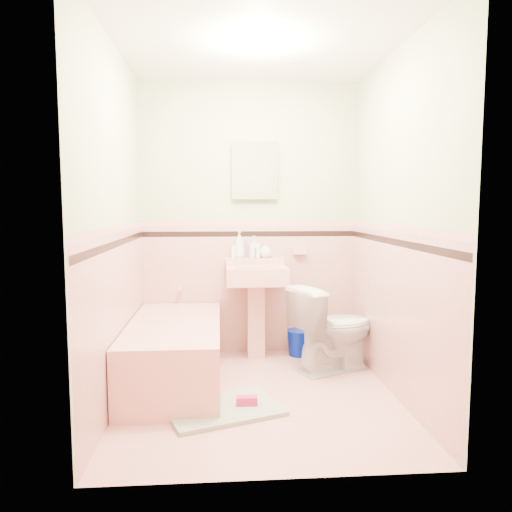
{
  "coord_description": "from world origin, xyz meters",
  "views": [
    {
      "loc": [
        -0.28,
        -3.43,
        1.38
      ],
      "look_at": [
        0.0,
        0.25,
        1.0
      ],
      "focal_mm": 34.25,
      "sensor_mm": 36.0,
      "label": 1
    }
  ],
  "objects": [
    {
      "name": "floor",
      "position": [
        0.0,
        0.0,
        0.0
      ],
      "size": [
        2.2,
        2.2,
        0.0
      ],
      "primitive_type": "plane",
      "color": "#E39E94",
      "rests_on": "ground"
    },
    {
      "name": "ceiling",
      "position": [
        0.0,
        0.0,
        2.5
      ],
      "size": [
        2.2,
        2.2,
        0.0
      ],
      "primitive_type": "plane",
      "rotation": [
        3.14,
        0.0,
        0.0
      ],
      "color": "white",
      "rests_on": "ground"
    },
    {
      "name": "wall_back",
      "position": [
        0.0,
        1.1,
        1.25
      ],
      "size": [
        2.5,
        0.0,
        2.5
      ],
      "primitive_type": "plane",
      "rotation": [
        1.57,
        0.0,
        0.0
      ],
      "color": "beige",
      "rests_on": "ground"
    },
    {
      "name": "wall_front",
      "position": [
        0.0,
        -1.1,
        1.25
      ],
      "size": [
        2.5,
        0.0,
        2.5
      ],
      "primitive_type": "plane",
      "rotation": [
        -1.57,
        0.0,
        0.0
      ],
      "color": "beige",
      "rests_on": "ground"
    },
    {
      "name": "wall_left",
      "position": [
        -1.0,
        0.0,
        1.25
      ],
      "size": [
        0.0,
        2.5,
        2.5
      ],
      "primitive_type": "plane",
      "rotation": [
        1.57,
        0.0,
        1.57
      ],
      "color": "beige",
      "rests_on": "ground"
    },
    {
      "name": "wall_right",
      "position": [
        1.0,
        0.0,
        1.25
      ],
      "size": [
        0.0,
        2.5,
        2.5
      ],
      "primitive_type": "plane",
      "rotation": [
        1.57,
        0.0,
        -1.57
      ],
      "color": "beige",
      "rests_on": "ground"
    },
    {
      "name": "wainscot_back",
      "position": [
        0.0,
        1.09,
        0.6
      ],
      "size": [
        2.0,
        0.0,
        2.0
      ],
      "primitive_type": "plane",
      "rotation": [
        1.57,
        0.0,
        0.0
      ],
      "color": "#E6A49A",
      "rests_on": "ground"
    },
    {
      "name": "wainscot_front",
      "position": [
        0.0,
        -1.09,
        0.6
      ],
      "size": [
        2.0,
        0.0,
        2.0
      ],
      "primitive_type": "plane",
      "rotation": [
        -1.57,
        0.0,
        0.0
      ],
      "color": "#E6A49A",
      "rests_on": "ground"
    },
    {
      "name": "wainscot_left",
      "position": [
        -0.99,
        0.0,
        0.6
      ],
      "size": [
        0.0,
        2.2,
        2.2
      ],
      "primitive_type": "plane",
      "rotation": [
        1.57,
        0.0,
        1.57
      ],
      "color": "#E6A49A",
      "rests_on": "ground"
    },
    {
      "name": "wainscot_right",
      "position": [
        0.99,
        0.0,
        0.6
      ],
      "size": [
        0.0,
        2.2,
        2.2
      ],
      "primitive_type": "plane",
      "rotation": [
        1.57,
        0.0,
        -1.57
      ],
      "color": "#E6A49A",
      "rests_on": "ground"
    },
    {
      "name": "accent_back",
      "position": [
        0.0,
        1.08,
        1.12
      ],
      "size": [
        2.0,
        0.0,
        2.0
      ],
      "primitive_type": "plane",
      "rotation": [
        1.57,
        0.0,
        0.0
      ],
      "color": "black",
      "rests_on": "ground"
    },
    {
      "name": "accent_front",
      "position": [
        0.0,
        -1.08,
        1.12
      ],
      "size": [
        2.0,
        0.0,
        2.0
      ],
      "primitive_type": "plane",
      "rotation": [
        -1.57,
        0.0,
        0.0
      ],
      "color": "black",
      "rests_on": "ground"
    },
    {
      "name": "accent_left",
      "position": [
        -0.98,
        0.0,
        1.12
      ],
      "size": [
        0.0,
        2.2,
        2.2
      ],
      "primitive_type": "plane",
      "rotation": [
        1.57,
        0.0,
        1.57
      ],
      "color": "black",
      "rests_on": "ground"
    },
    {
      "name": "accent_right",
      "position": [
        0.98,
        0.0,
        1.12
      ],
      "size": [
        0.0,
        2.2,
        2.2
      ],
      "primitive_type": "plane",
      "rotation": [
        1.57,
        0.0,
        -1.57
      ],
      "color": "black",
      "rests_on": "ground"
    },
    {
      "name": "cap_back",
      "position": [
        0.0,
        1.08,
        1.22
      ],
      "size": [
        2.0,
        0.0,
        2.0
      ],
      "primitive_type": "plane",
      "rotation": [
        1.57,
        0.0,
        0.0
      ],
      "color": "pink",
      "rests_on": "ground"
    },
    {
      "name": "cap_front",
      "position": [
        0.0,
        -1.08,
        1.22
      ],
      "size": [
        2.0,
        0.0,
        2.0
      ],
      "primitive_type": "plane",
      "rotation": [
        -1.57,
        0.0,
        0.0
      ],
      "color": "pink",
      "rests_on": "ground"
    },
    {
      "name": "cap_left",
      "position": [
        -0.98,
        0.0,
        1.22
      ],
      "size": [
        0.0,
        2.2,
        2.2
      ],
      "primitive_type": "plane",
      "rotation": [
        1.57,
        0.0,
        1.57
      ],
      "color": "pink",
      "rests_on": "ground"
    },
    {
      "name": "cap_right",
      "position": [
        0.98,
        0.0,
        1.22
      ],
      "size": [
        0.0,
        2.2,
        2.2
      ],
      "primitive_type": "plane",
      "rotation": [
        1.57,
        0.0,
        -1.57
      ],
      "color": "pink",
      "rests_on": "ground"
    },
    {
      "name": "bathtub",
      "position": [
        -0.63,
        0.33,
        0.23
      ],
      "size": [
        0.7,
        1.5,
        0.45
      ],
      "primitive_type": "cube",
      "color": "#DE978D",
      "rests_on": "floor"
    },
    {
      "name": "tub_faucet",
      "position": [
        -0.63,
        1.05,
        0.63
      ],
      "size": [
        0.04,
        0.12,
        0.04
      ],
      "primitive_type": "cylinder",
      "rotation": [
        1.57,
        0.0,
        0.0
      ],
      "color": "silver",
      "rests_on": "wall_back"
    },
    {
      "name": "sink",
      "position": [
        0.05,
        0.86,
        0.42
      ],
      "size": [
        0.54,
        0.48,
        0.84
      ],
      "primitive_type": null,
      "color": "#DE978D",
      "rests_on": "floor"
    },
    {
      "name": "sink_faucet",
      "position": [
        0.05,
        1.0,
        0.95
      ],
      "size": [
        0.02,
        0.02,
        0.1
      ],
      "primitive_type": "cylinder",
      "color": "silver",
      "rests_on": "sink"
    },
    {
      "name": "medicine_cabinet",
      "position": [
        0.05,
        1.07,
        1.7
      ],
      "size": [
        0.39,
        0.04,
        0.48
      ],
      "primitive_type": "cube",
      "color": "white",
      "rests_on": "wall_back"
    },
    {
      "name": "soap_dish",
      "position": [
        0.47,
        1.06,
        0.95
      ],
      "size": [
        0.11,
        0.07,
        0.04
      ],
      "primitive_type": "cube",
      "color": "#DE978D",
      "rests_on": "wall_back"
    },
    {
      "name": "soap_bottle_left",
      "position": [
        -0.09,
        1.04,
        1.02
      ],
      "size": [
        0.12,
        0.12,
        0.25
      ],
      "primitive_type": "imported",
      "rotation": [
        0.0,
        0.0,
        0.33
      ],
      "color": "#B2B2B2",
      "rests_on": "sink"
    },
    {
      "name": "soap_bottle_mid",
      "position": [
        0.04,
        1.04,
        1.0
      ],
      "size": [
        0.11,
        0.11,
        0.2
      ],
      "primitive_type": "imported",
      "rotation": [
        0.0,
        0.0,
        0.21
      ],
      "color": "#B2B2B2",
      "rests_on": "sink"
    },
    {
      "name": "soap_bottle_right",
      "position": [
        0.15,
        1.04,
        0.97
      ],
      "size": [
        0.15,
        0.15,
        0.15
      ],
      "primitive_type": "imported",
      "rotation": [
        0.0,
        0.0,
        -0.36
      ],
      "color": "#B2B2B2",
      "rests_on": "sink"
    },
    {
      "name": "tube",
      "position": [
        -0.15,
        1.04,
        0.96
      ],
      "size": [
        0.04,
        0.04,
        0.12
      ],
      "primitive_type": "cylinder",
      "rotation": [
        0.0,
        0.0,
        0.0
      ],
      "color": "white",
      "rests_on": "sink"
    },
    {
      "name": "toilet",
      "position": [
        0.67,
        0.51,
        0.36
      ],
      "size": [
        0.82,
        0.66,
        0.73
      ],
      "primitive_type": "imported",
      "rotation": [
        0.0,
        0.0,
        1.99
      ],
      "color": "white",
      "rests_on": "floor"
    },
    {
      "name": "bucket",
      "position": [
        0.46,
        0.94,
        0.12
      ],
      "size": [
        0.25,
        0.25,
        0.24
      ],
      "primitive_type": null,
      "rotation": [
        0.0,
        0.0,
        0.07
      ],
      "color": "#001595",
      "rests_on": "floor"
    },
    {
      "name": "bath_mat",
      "position": [
        -0.26,
        -0.25,
        0.01
      ],
      "size": [
        0.87,
        0.72,
        0.03
      ],
      "primitive_type": "cube",
      "rotation": [
        0.0,
        0.0,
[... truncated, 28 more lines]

